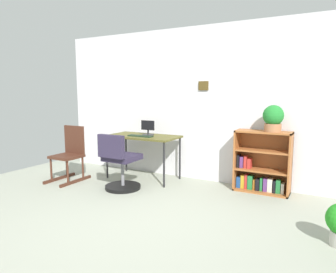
{
  "coord_description": "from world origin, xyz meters",
  "views": [
    {
      "loc": [
        1.92,
        -2.43,
        1.4
      ],
      "look_at": [
        -0.06,
        1.19,
        0.81
      ],
      "focal_mm": 32.85,
      "sensor_mm": 36.0,
      "label": 1
    }
  ],
  "objects": [
    {
      "name": "wall_back",
      "position": [
        0.0,
        2.15,
        1.21
      ],
      "size": [
        5.2,
        0.12,
        2.43
      ],
      "color": "silver",
      "rests_on": "ground_plane"
    },
    {
      "name": "ground_plane",
      "position": [
        0.0,
        0.0,
        0.0
      ],
      "size": [
        6.24,
        6.24,
        0.0
      ],
      "primitive_type": "plane",
      "color": "gray"
    },
    {
      "name": "bookshelf_low",
      "position": [
        1.05,
        1.95,
        0.38
      ],
      "size": [
        0.76,
        0.3,
        0.87
      ],
      "color": "#9B592C",
      "rests_on": "ground_plane"
    },
    {
      "name": "desk",
      "position": [
        -0.79,
        1.7,
        0.66
      ],
      "size": [
        1.16,
        0.61,
        0.72
      ],
      "color": "brown",
      "rests_on": "ground_plane"
    },
    {
      "name": "potted_plant_on_shelf",
      "position": [
        1.19,
        1.9,
        1.06
      ],
      "size": [
        0.28,
        0.28,
        0.36
      ],
      "color": "#9E6642",
      "rests_on": "bookshelf_low"
    },
    {
      "name": "office_chair",
      "position": [
        -0.76,
        1.03,
        0.36
      ],
      "size": [
        0.52,
        0.55,
        0.83
      ],
      "color": "black",
      "rests_on": "ground_plane"
    },
    {
      "name": "rocking_chair",
      "position": [
        -1.77,
        1.06,
        0.44
      ],
      "size": [
        0.42,
        0.64,
        0.87
      ],
      "color": "#452419",
      "rests_on": "ground_plane"
    },
    {
      "name": "keyboard",
      "position": [
        -0.77,
        1.58,
        0.72
      ],
      "size": [
        0.42,
        0.12,
        0.02
      ],
      "primitive_type": "cube",
      "color": "#1D2E1F",
      "rests_on": "desk"
    },
    {
      "name": "monitor",
      "position": [
        -0.75,
        1.78,
        0.82
      ],
      "size": [
        0.24,
        0.2,
        0.24
      ],
      "color": "#262628",
      "rests_on": "desk"
    }
  ]
}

